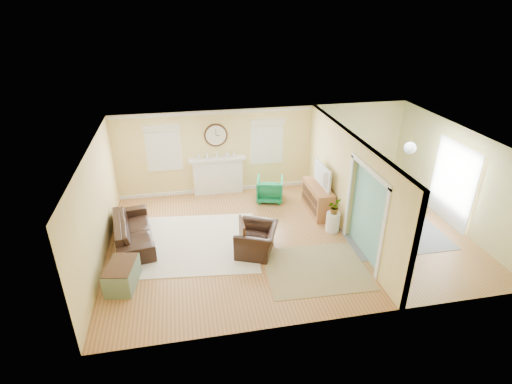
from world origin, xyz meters
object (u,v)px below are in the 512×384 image
(credenza, at_px, (318,199))
(eames_chair, at_px, (257,240))
(dining_table, at_px, (383,212))
(sofa, at_px, (133,231))
(green_chair, at_px, (270,189))

(credenza, bearing_deg, eames_chair, -141.26)
(credenza, distance_m, dining_table, 1.80)
(sofa, height_order, eames_chair, eames_chair)
(sofa, distance_m, credenza, 5.06)
(eames_chair, xyz_separation_m, green_chair, (0.90, 2.60, 0.02))
(green_chair, distance_m, credenza, 1.50)
(dining_table, bearing_deg, credenza, 71.41)
(eames_chair, distance_m, dining_table, 3.70)
(sofa, height_order, credenza, credenza)
(eames_chair, height_order, credenza, credenza)
(green_chair, height_order, dining_table, green_chair)
(sofa, distance_m, eames_chair, 3.11)
(sofa, relative_size, green_chair, 2.80)
(eames_chair, relative_size, credenza, 0.71)
(sofa, height_order, green_chair, green_chair)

